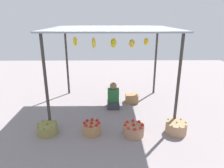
{
  "coord_description": "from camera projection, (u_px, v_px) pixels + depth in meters",
  "views": [
    {
      "loc": [
        -0.06,
        -5.69,
        2.64
      ],
      "look_at": [
        0.0,
        -0.6,
        0.95
      ],
      "focal_mm": 32.64,
      "sensor_mm": 36.0,
      "label": 1
    }
  ],
  "objects": [
    {
      "name": "basket_green_chilies",
      "position": [
        47.0,
        129.0,
        4.81
      ],
      "size": [
        0.48,
        0.48,
        0.27
      ],
      "color": "olive",
      "rests_on": "ground"
    },
    {
      "name": "vendor_person",
      "position": [
        113.0,
        98.0,
        6.17
      ],
      "size": [
        0.36,
        0.44,
        0.78
      ],
      "color": "#36373F",
      "rests_on": "ground"
    },
    {
      "name": "basket_red_apples",
      "position": [
        92.0,
        128.0,
        4.79
      ],
      "size": [
        0.42,
        0.42,
        0.33
      ],
      "color": "#A7784C",
      "rests_on": "ground"
    },
    {
      "name": "wooden_crate_near_vendor",
      "position": [
        132.0,
        98.0,
        6.56
      ],
      "size": [
        0.39,
        0.32,
        0.27
      ],
      "primitive_type": "cube",
      "color": "#A67A4F",
      "rests_on": "ground"
    },
    {
      "name": "basket_red_tomatoes",
      "position": [
        134.0,
        130.0,
        4.74
      ],
      "size": [
        0.48,
        0.48,
        0.31
      ],
      "color": "#A4775C",
      "rests_on": "ground"
    },
    {
      "name": "ground_plane",
      "position": [
        112.0,
        107.0,
        6.24
      ],
      "size": [
        14.0,
        14.0,
        0.0
      ],
      "primitive_type": "plane",
      "color": "gray"
    },
    {
      "name": "basket_limes",
      "position": [
        176.0,
        128.0,
        4.83
      ],
      "size": [
        0.49,
        0.49,
        0.3
      ],
      "color": "#A87F5E",
      "rests_on": "ground"
    },
    {
      "name": "market_stall_structure",
      "position": [
        112.0,
        34.0,
        5.56
      ],
      "size": [
        3.37,
        2.75,
        2.35
      ],
      "color": "#38332D",
      "rests_on": "ground"
    }
  ]
}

